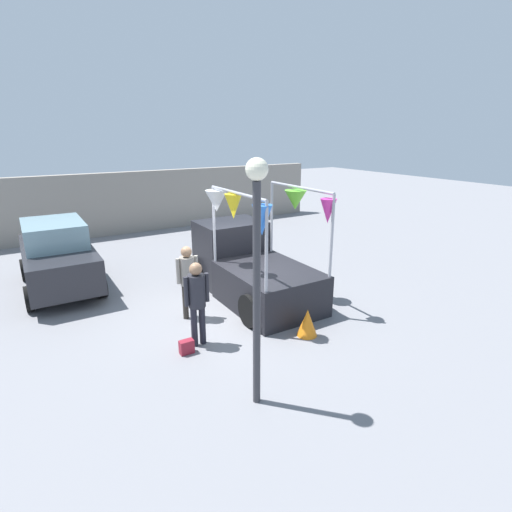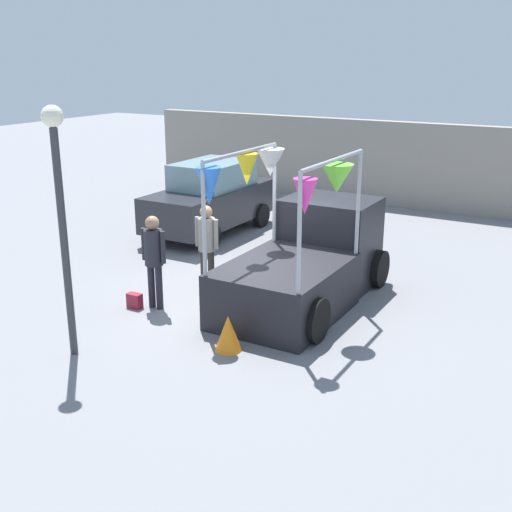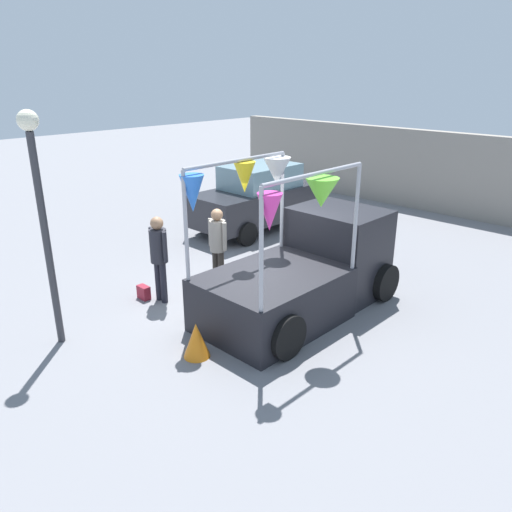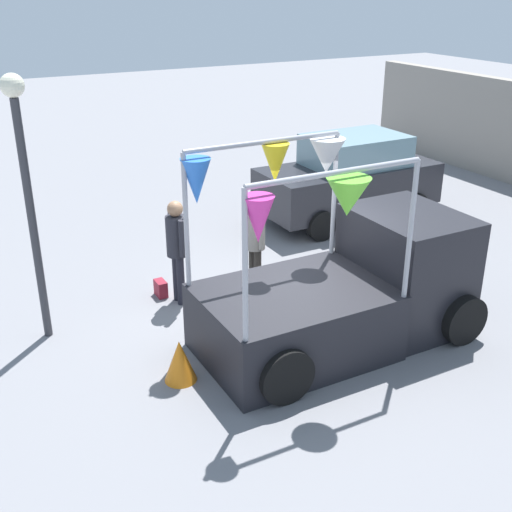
{
  "view_description": "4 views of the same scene",
  "coord_description": "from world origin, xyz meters",
  "px_view_note": "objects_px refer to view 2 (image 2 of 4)",
  "views": [
    {
      "loc": [
        -4.22,
        -8.08,
        4.21
      ],
      "look_at": [
        0.34,
        -0.59,
        1.47
      ],
      "focal_mm": 28.0,
      "sensor_mm": 36.0,
      "label": 1
    },
    {
      "loc": [
        5.8,
        -9.98,
        4.58
      ],
      "look_at": [
        0.35,
        -0.5,
        1.11
      ],
      "focal_mm": 45.0,
      "sensor_mm": 36.0,
      "label": 2
    },
    {
      "loc": [
        6.37,
        -6.49,
        4.41
      ],
      "look_at": [
        0.4,
        -0.32,
        1.21
      ],
      "focal_mm": 35.0,
      "sensor_mm": 36.0,
      "label": 3
    },
    {
      "loc": [
        7.64,
        -4.63,
        4.98
      ],
      "look_at": [
        -0.02,
        -0.49,
        1.22
      ],
      "focal_mm": 45.0,
      "sensor_mm": 36.0,
      "label": 4
    }
  ],
  "objects_px": {
    "vendor_truck": "(309,256)",
    "street_lamp": "(60,198)",
    "folded_kite_bundle_tangerine": "(228,333)",
    "person_vendor": "(207,240)",
    "parked_car": "(211,198)",
    "person_customer": "(154,253)",
    "handbag": "(135,301)"
  },
  "relations": [
    {
      "from": "handbag",
      "to": "street_lamp",
      "type": "bearing_deg",
      "value": -78.08
    },
    {
      "from": "vendor_truck",
      "to": "handbag",
      "type": "height_order",
      "value": "vendor_truck"
    },
    {
      "from": "parked_car",
      "to": "handbag",
      "type": "height_order",
      "value": "parked_car"
    },
    {
      "from": "folded_kite_bundle_tangerine",
      "to": "person_customer",
      "type": "bearing_deg",
      "value": 158.19
    },
    {
      "from": "person_customer",
      "to": "folded_kite_bundle_tangerine",
      "type": "bearing_deg",
      "value": -21.81
    },
    {
      "from": "handbag",
      "to": "person_vendor",
      "type": "bearing_deg",
      "value": 65.7
    },
    {
      "from": "person_vendor",
      "to": "folded_kite_bundle_tangerine",
      "type": "distance_m",
      "value": 2.91
    },
    {
      "from": "folded_kite_bundle_tangerine",
      "to": "handbag",
      "type": "bearing_deg",
      "value": 165.22
    },
    {
      "from": "person_customer",
      "to": "handbag",
      "type": "height_order",
      "value": "person_customer"
    },
    {
      "from": "person_customer",
      "to": "person_vendor",
      "type": "bearing_deg",
      "value": 76.12
    },
    {
      "from": "folded_kite_bundle_tangerine",
      "to": "street_lamp",
      "type": "bearing_deg",
      "value": -147.61
    },
    {
      "from": "person_customer",
      "to": "folded_kite_bundle_tangerine",
      "type": "height_order",
      "value": "person_customer"
    },
    {
      "from": "parked_car",
      "to": "person_vendor",
      "type": "xyz_separation_m",
      "value": [
        2.35,
        -3.65,
        0.12
      ]
    },
    {
      "from": "parked_car",
      "to": "person_vendor",
      "type": "bearing_deg",
      "value": -57.25
    },
    {
      "from": "person_customer",
      "to": "handbag",
      "type": "xyz_separation_m",
      "value": [
        -0.35,
        -0.2,
        -0.94
      ]
    },
    {
      "from": "parked_car",
      "to": "person_vendor",
      "type": "distance_m",
      "value": 4.34
    },
    {
      "from": "handbag",
      "to": "folded_kite_bundle_tangerine",
      "type": "distance_m",
      "value": 2.58
    },
    {
      "from": "person_vendor",
      "to": "handbag",
      "type": "distance_m",
      "value": 1.86
    },
    {
      "from": "parked_car",
      "to": "street_lamp",
      "type": "bearing_deg",
      "value": -73.52
    },
    {
      "from": "person_vendor",
      "to": "parked_car",
      "type": "bearing_deg",
      "value": 122.75
    },
    {
      "from": "parked_car",
      "to": "street_lamp",
      "type": "xyz_separation_m",
      "value": [
        2.1,
        -7.09,
        1.59
      ]
    },
    {
      "from": "person_vendor",
      "to": "street_lamp",
      "type": "bearing_deg",
      "value": -94.09
    },
    {
      "from": "handbag",
      "to": "folded_kite_bundle_tangerine",
      "type": "bearing_deg",
      "value": -14.78
    },
    {
      "from": "vendor_truck",
      "to": "folded_kite_bundle_tangerine",
      "type": "height_order",
      "value": "vendor_truck"
    },
    {
      "from": "parked_car",
      "to": "vendor_truck",
      "type": "bearing_deg",
      "value": -35.4
    },
    {
      "from": "vendor_truck",
      "to": "parked_car",
      "type": "height_order",
      "value": "vendor_truck"
    },
    {
      "from": "vendor_truck",
      "to": "handbag",
      "type": "relative_size",
      "value": 14.55
    },
    {
      "from": "folded_kite_bundle_tangerine",
      "to": "vendor_truck",
      "type": "bearing_deg",
      "value": 87.66
    },
    {
      "from": "handbag",
      "to": "street_lamp",
      "type": "height_order",
      "value": "street_lamp"
    },
    {
      "from": "vendor_truck",
      "to": "person_vendor",
      "type": "relative_size",
      "value": 2.33
    },
    {
      "from": "vendor_truck",
      "to": "street_lamp",
      "type": "distance_m",
      "value": 4.9
    },
    {
      "from": "person_customer",
      "to": "street_lamp",
      "type": "distance_m",
      "value": 2.62
    }
  ]
}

